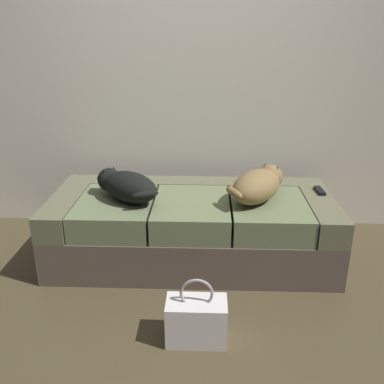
{
  "coord_description": "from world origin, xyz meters",
  "views": [
    {
      "loc": [
        0.1,
        -1.75,
        1.56
      ],
      "look_at": [
        0.0,
        0.93,
        0.53
      ],
      "focal_mm": 39.57,
      "sensor_mm": 36.0,
      "label": 1
    }
  ],
  "objects": [
    {
      "name": "back_wall",
      "position": [
        0.0,
        1.64,
        1.4
      ],
      "size": [
        6.4,
        0.1,
        2.8
      ],
      "primitive_type": "cube",
      "color": "silver",
      "rests_on": "ground"
    },
    {
      "name": "couch",
      "position": [
        0.0,
        0.98,
        0.24
      ],
      "size": [
        1.97,
        0.86,
        0.48
      ],
      "color": "brown",
      "rests_on": "ground"
    },
    {
      "name": "dog_dark",
      "position": [
        -0.44,
        0.9,
        0.58
      ],
      "size": [
        0.53,
        0.46,
        0.2
      ],
      "color": "black",
      "rests_on": "couch"
    },
    {
      "name": "ground_plane",
      "position": [
        0.0,
        0.0,
        0.0
      ],
      "size": [
        10.0,
        10.0,
        0.0
      ],
      "primitive_type": "plane",
      "color": "#4A3F28"
    },
    {
      "name": "handbag",
      "position": [
        0.06,
        0.09,
        0.13
      ],
      "size": [
        0.32,
        0.18,
        0.38
      ],
      "color": "silver",
      "rests_on": "ground"
    },
    {
      "name": "dog_tan",
      "position": [
        0.45,
        0.94,
        0.58
      ],
      "size": [
        0.47,
        0.58,
        0.21
      ],
      "color": "olive",
      "rests_on": "couch"
    },
    {
      "name": "tv_remote",
      "position": [
        0.9,
        1.09,
        0.49
      ],
      "size": [
        0.05,
        0.15,
        0.02
      ],
      "primitive_type": "cube",
      "rotation": [
        0.0,
        0.0,
        0.07
      ],
      "color": "black",
      "rests_on": "couch"
    }
  ]
}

